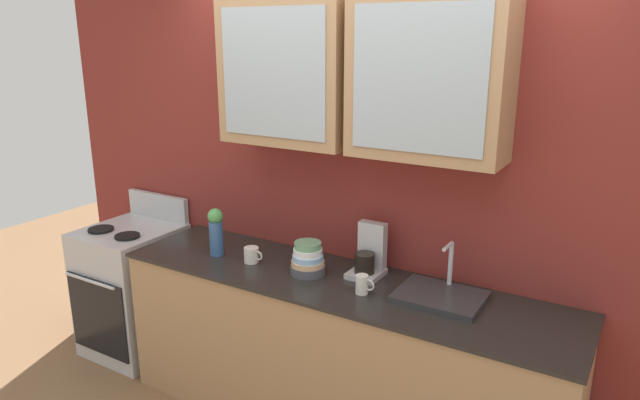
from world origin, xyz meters
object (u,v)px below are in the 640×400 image
stove_range (134,289)px  sink_faucet (440,295)px  cup_near_sink (363,284)px  bowl_stack (308,259)px  vase (216,231)px  cup_near_bowls (252,255)px  coffee_maker (369,256)px

stove_range → sink_faucet: bearing=1.9°
sink_faucet → cup_near_sink: 0.39m
bowl_stack → vase: vase is taller
cup_near_bowls → coffee_maker: (0.66, 0.19, 0.06)m
bowl_stack → cup_near_bowls: bearing=-174.9°
cup_near_bowls → coffee_maker: size_ratio=0.42×
cup_near_sink → coffee_maker: coffee_maker is taller
vase → cup_near_sink: bearing=-1.7°
bowl_stack → cup_near_bowls: 0.37m
cup_near_bowls → stove_range: bearing=178.4°
stove_range → cup_near_sink: (1.83, -0.07, 0.49)m
stove_range → bowl_stack: bowl_stack is taller
coffee_maker → stove_range: bearing=-174.7°
sink_faucet → stove_range: bearing=-178.1°
stove_range → cup_near_sink: 1.89m
cup_near_bowls → coffee_maker: 0.69m
sink_faucet → cup_near_bowls: bearing=-174.7°
sink_faucet → cup_near_bowls: 1.11m
vase → coffee_maker: (0.91, 0.21, -0.05)m
vase → cup_near_sink: vase is taller
stove_range → sink_faucet: sink_faucet is taller
bowl_stack → coffee_maker: bearing=28.7°
coffee_maker → cup_near_bowls: bearing=-163.7°
bowl_stack → vase: 0.62m
vase → cup_near_bowls: vase is taller
stove_range → vase: vase is taller
cup_near_sink → cup_near_bowls: 0.74m
bowl_stack → coffee_maker: coffee_maker is taller
stove_range → sink_faucet: 2.24m
bowl_stack → coffee_maker: size_ratio=0.67×
bowl_stack → coffee_maker: 0.33m
stove_range → cup_near_bowls: stove_range is taller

